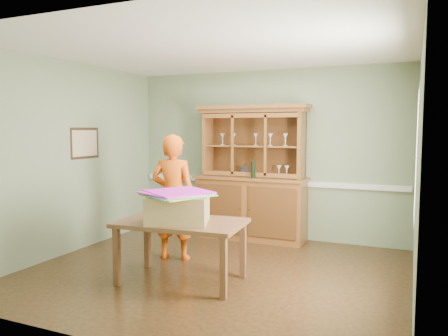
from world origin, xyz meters
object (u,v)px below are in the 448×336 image
at_px(dining_table, 181,228).
at_px(china_hutch, 251,192).
at_px(cardboard_box, 178,209).
at_px(person, 173,197).

bearing_deg(dining_table, china_hutch, 84.12).
bearing_deg(cardboard_box, dining_table, 97.62).
xyz_separation_m(china_hutch, dining_table, (-0.05, -2.21, -0.12)).
relative_size(cardboard_box, person, 0.39).
distance_m(dining_table, person, 0.94).
bearing_deg(person, dining_table, 116.84).
height_order(cardboard_box, person, person).
bearing_deg(china_hutch, cardboard_box, -90.91).
relative_size(dining_table, cardboard_box, 2.25).
xyz_separation_m(china_hutch, person, (-0.58, -1.47, 0.10)).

